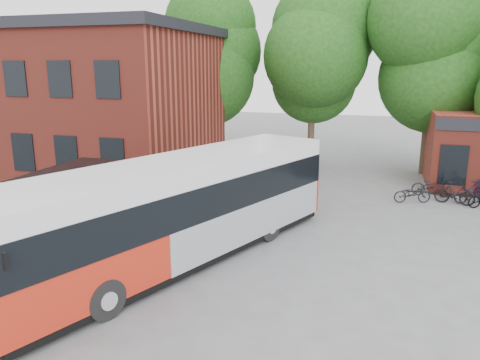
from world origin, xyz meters
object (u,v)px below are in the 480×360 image
(city_bus, at_px, (180,211))
(bicycle_4, at_px, (475,194))
(bicycle_3, at_px, (455,193))
(bicycle_5, at_px, (471,187))
(bicycle_0, at_px, (412,194))
(bus_shelter, at_px, (68,214))
(bicycle_2, at_px, (432,186))

(city_bus, xyz_separation_m, bicycle_4, (10.56, 10.08, -1.23))
(bicycle_3, height_order, bicycle_5, bicycle_3)
(bicycle_4, height_order, bicycle_5, bicycle_5)
(bicycle_0, distance_m, bicycle_3, 1.92)
(bicycle_0, bearing_deg, bus_shelter, 114.45)
(city_bus, xyz_separation_m, bicycle_5, (10.55, 11.28, -1.20))
(bicycle_3, bearing_deg, bicycle_0, 113.43)
(city_bus, bearing_deg, bus_shelter, -147.77)
(bicycle_0, height_order, bicycle_2, bicycle_2)
(bicycle_2, bearing_deg, bicycle_5, -78.37)
(bus_shelter, height_order, bicycle_3, bus_shelter)
(bicycle_2, height_order, bicycle_5, bicycle_5)
(bicycle_4, bearing_deg, bicycle_5, -7.68)
(city_bus, bearing_deg, bicycle_5, 68.81)
(bicycle_0, xyz_separation_m, bicycle_4, (2.81, 0.62, 0.03))
(bicycle_2, distance_m, bicycle_5, 1.83)
(bicycle_2, distance_m, bicycle_3, 1.51)
(bus_shelter, distance_m, bicycle_4, 18.02)
(bus_shelter, xyz_separation_m, bicycle_5, (14.39, 11.99, -0.93))
(bicycle_4, bearing_deg, bus_shelter, 118.70)
(city_bus, distance_m, bicycle_5, 15.49)
(bicycle_2, height_order, bicycle_4, bicycle_2)
(bicycle_0, height_order, bicycle_5, bicycle_5)
(city_bus, distance_m, bicycle_2, 14.09)
(bus_shelter, height_order, city_bus, city_bus)
(bicycle_2, bearing_deg, bicycle_0, 149.01)
(bicycle_4, bearing_deg, bicycle_2, 55.38)
(bicycle_5, bearing_deg, city_bus, 159.17)
(bus_shelter, bearing_deg, bicycle_3, 37.81)
(bicycle_2, relative_size, bicycle_5, 1.12)
(bicycle_0, xyz_separation_m, bicycle_5, (2.80, 1.83, 0.06))
(bicycle_0, height_order, bicycle_3, bicycle_3)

